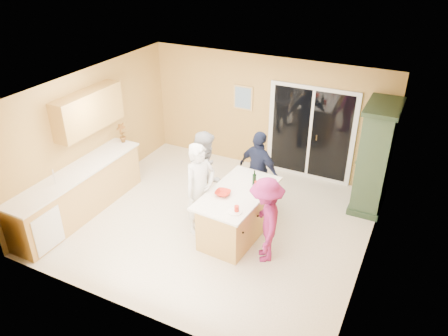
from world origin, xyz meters
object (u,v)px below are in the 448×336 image
at_px(green_hutch, 375,158).
at_px(woman_magenta, 266,220).
at_px(woman_white, 200,190).
at_px(kitchen_island, 237,215).
at_px(woman_grey, 206,174).
at_px(woman_navy, 259,171).

bearing_deg(green_hutch, woman_magenta, -117.40).
relative_size(woman_white, woman_magenta, 1.15).
relative_size(kitchen_island, woman_magenta, 1.17).
bearing_deg(kitchen_island, woman_white, -161.31).
xyz_separation_m(green_hutch, woman_magenta, (-1.27, -2.44, -0.28)).
bearing_deg(woman_grey, woman_white, -178.76).
xyz_separation_m(woman_grey, woman_magenta, (1.50, -0.74, -0.11)).
height_order(kitchen_island, woman_navy, woman_navy).
bearing_deg(green_hutch, woman_white, -139.11).
height_order(woman_grey, woman_magenta, woman_grey).
bearing_deg(green_hutch, woman_grey, -148.38).
distance_m(woman_navy, woman_magenta, 1.55).
xyz_separation_m(woman_navy, woman_magenta, (0.69, -1.39, -0.05)).
xyz_separation_m(kitchen_island, woman_magenta, (0.68, -0.37, 0.33)).
height_order(woman_white, woman_navy, woman_white).
height_order(kitchen_island, woman_magenta, woman_magenta).
relative_size(green_hutch, woman_magenta, 1.41).
height_order(woman_grey, woman_navy, woman_grey).
xyz_separation_m(woman_white, woman_grey, (-0.17, 0.54, -0.01)).
relative_size(kitchen_island, green_hutch, 0.83).
relative_size(kitchen_island, woman_white, 1.02).
distance_m(green_hutch, woman_magenta, 2.77).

